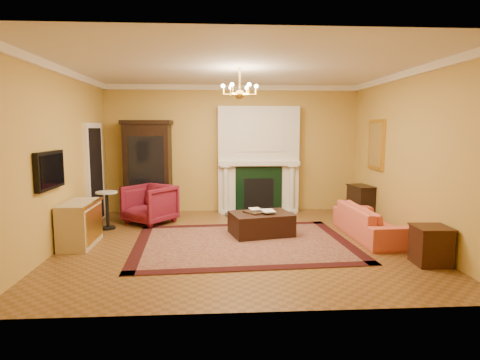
{
  "coord_description": "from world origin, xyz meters",
  "views": [
    {
      "loc": [
        -0.42,
        -6.86,
        1.97
      ],
      "look_at": [
        0.02,
        0.3,
        1.06
      ],
      "focal_mm": 30.0,
      "sensor_mm": 36.0,
      "label": 1
    }
  ],
  "objects": [
    {
      "name": "floor",
      "position": [
        0.0,
        0.0,
        -0.01
      ],
      "size": [
        6.0,
        5.5,
        0.02
      ],
      "primitive_type": "cube",
      "color": "brown",
      "rests_on": "ground"
    },
    {
      "name": "ceiling",
      "position": [
        0.0,
        0.0,
        3.01
      ],
      "size": [
        6.0,
        5.5,
        0.02
      ],
      "primitive_type": "cube",
      "color": "silver",
      "rests_on": "wall_back"
    },
    {
      "name": "wall_back",
      "position": [
        0.0,
        2.76,
        1.5
      ],
      "size": [
        6.0,
        0.02,
        3.0
      ],
      "primitive_type": "cube",
      "color": "gold",
      "rests_on": "floor"
    },
    {
      "name": "wall_front",
      "position": [
        0.0,
        -2.76,
        1.5
      ],
      "size": [
        6.0,
        0.02,
        3.0
      ],
      "primitive_type": "cube",
      "color": "gold",
      "rests_on": "floor"
    },
    {
      "name": "wall_left",
      "position": [
        -3.01,
        0.0,
        1.5
      ],
      "size": [
        0.02,
        5.5,
        3.0
      ],
      "primitive_type": "cube",
      "color": "gold",
      "rests_on": "floor"
    },
    {
      "name": "wall_right",
      "position": [
        3.01,
        0.0,
        1.5
      ],
      "size": [
        0.02,
        5.5,
        3.0
      ],
      "primitive_type": "cube",
      "color": "gold",
      "rests_on": "floor"
    },
    {
      "name": "fireplace",
      "position": [
        0.6,
        2.57,
        1.19
      ],
      "size": [
        1.9,
        0.7,
        2.5
      ],
      "color": "silver",
      "rests_on": "wall_back"
    },
    {
      "name": "crown_molding",
      "position": [
        0.0,
        0.96,
        2.94
      ],
      "size": [
        6.0,
        5.5,
        0.12
      ],
      "color": "white",
      "rests_on": "ceiling"
    },
    {
      "name": "doorway",
      "position": [
        -2.95,
        1.7,
        1.05
      ],
      "size": [
        0.08,
        1.05,
        2.1
      ],
      "color": "silver",
      "rests_on": "wall_left"
    },
    {
      "name": "tv_panel",
      "position": [
        -2.95,
        -0.6,
        1.35
      ],
      "size": [
        0.09,
        0.95,
        0.58
      ],
      "color": "black",
      "rests_on": "wall_left"
    },
    {
      "name": "gilt_mirror",
      "position": [
        2.97,
        1.4,
        1.65
      ],
      "size": [
        0.06,
        0.76,
        1.05
      ],
      "color": "gold",
      "rests_on": "wall_right"
    },
    {
      "name": "chandelier",
      "position": [
        -0.0,
        0.0,
        2.61
      ],
      "size": [
        0.63,
        0.55,
        0.53
      ],
      "color": "gold",
      "rests_on": "ceiling"
    },
    {
      "name": "oriental_rug",
      "position": [
        0.05,
        -0.1,
        0.01
      ],
      "size": [
        3.87,
        3.0,
        0.01
      ],
      "primitive_type": "cube",
      "rotation": [
        0.0,
        0.0,
        0.06
      ],
      "color": "#400D15",
      "rests_on": "floor"
    },
    {
      "name": "china_cabinet",
      "position": [
        -1.98,
        2.49,
        1.04
      ],
      "size": [
        1.07,
        0.55,
        2.08
      ],
      "primitive_type": "cube",
      "rotation": [
        0.0,
        0.0,
        -0.07
      ],
      "color": "black",
      "rests_on": "floor"
    },
    {
      "name": "wingback_armchair",
      "position": [
        -1.8,
        1.51,
        0.45
      ],
      "size": [
        1.19,
        1.18,
        0.89
      ],
      "primitive_type": "imported",
      "rotation": [
        0.0,
        0.0,
        -0.66
      ],
      "color": "maroon",
      "rests_on": "floor"
    },
    {
      "name": "pedestal_table",
      "position": [
        -2.56,
        1.08,
        0.44
      ],
      "size": [
        0.42,
        0.42,
        0.75
      ],
      "color": "black",
      "rests_on": "floor"
    },
    {
      "name": "commode",
      "position": [
        -2.73,
        -0.04,
        0.37
      ],
      "size": [
        0.48,
        1.01,
        0.75
      ],
      "primitive_type": "cube",
      "rotation": [
        0.0,
        0.0,
        0.01
      ],
      "color": "tan",
      "rests_on": "floor"
    },
    {
      "name": "coral_sofa",
      "position": [
        2.42,
        0.15,
        0.39
      ],
      "size": [
        0.63,
        2.0,
        0.77
      ],
      "primitive_type": "imported",
      "rotation": [
        0.0,
        0.0,
        1.6
      ],
      "color": "#C45A3E",
      "rests_on": "floor"
    },
    {
      "name": "end_table",
      "position": [
        2.72,
        -1.36,
        0.27
      ],
      "size": [
        0.49,
        0.49,
        0.54
      ],
      "primitive_type": "cube",
      "rotation": [
        0.0,
        0.0,
        -0.05
      ],
      "color": "black",
      "rests_on": "floor"
    },
    {
      "name": "console_table",
      "position": [
        2.78,
        1.65,
        0.36
      ],
      "size": [
        0.46,
        0.69,
        0.72
      ],
      "primitive_type": "cube",
      "rotation": [
        0.0,
        0.0,
        0.15
      ],
      "color": "black",
      "rests_on": "floor"
    },
    {
      "name": "leather_ottoman",
      "position": [
        0.43,
        0.43,
        0.22
      ],
      "size": [
        1.24,
        1.01,
        0.41
      ],
      "primitive_type": "cube",
      "rotation": [
        0.0,
        0.0,
        0.22
      ],
      "color": "black",
      "rests_on": "oriental_rug"
    },
    {
      "name": "ottoman_tray",
      "position": [
        0.38,
        0.48,
        0.44
      ],
      "size": [
        0.59,
        0.57,
        0.03
      ],
      "primitive_type": "cube",
      "rotation": [
        0.0,
        0.0,
        0.61
      ],
      "color": "black",
      "rests_on": "leather_ottoman"
    },
    {
      "name": "book_a",
      "position": [
        0.23,
        0.56,
        0.58
      ],
      "size": [
        0.2,
        0.05,
        0.26
      ],
      "primitive_type": "imported",
      "rotation": [
        0.0,
        0.0,
        0.15
      ],
      "color": "gray",
      "rests_on": "ottoman_tray"
    },
    {
      "name": "book_b",
      "position": [
        0.44,
        0.37,
        0.61
      ],
      "size": [
        0.23,
        0.06,
        0.31
      ],
      "primitive_type": "imported",
      "rotation": [
        0.0,
        0.0,
        0.16
      ],
      "color": "gray",
      "rests_on": "ottoman_tray"
    },
    {
      "name": "topiary_left",
      "position": [
        -0.18,
        2.53,
        1.46
      ],
      "size": [
        0.16,
        0.16,
        0.42
      ],
      "color": "gray",
      "rests_on": "fireplace"
    },
    {
      "name": "topiary_right",
      "position": [
        1.4,
        2.53,
        1.45
      ],
      "size": [
        0.15,
        0.15,
        0.39
      ],
      "color": "gray",
      "rests_on": "fireplace"
    }
  ]
}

